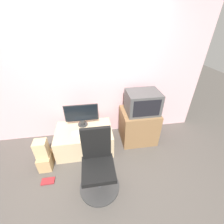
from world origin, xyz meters
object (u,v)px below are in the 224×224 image
at_px(main_monitor, 82,115).
at_px(book, 48,181).
at_px(crt_tv, 143,102).
at_px(office_chair, 98,167).
at_px(keyboard, 82,133).
at_px(mouse, 96,132).
at_px(cardboard_box_lower, 46,161).

relative_size(main_monitor, book, 3.06).
bearing_deg(crt_tv, office_chair, -135.04).
xyz_separation_m(office_chair, book, (-0.78, 0.15, -0.37)).
bearing_deg(office_chair, keyboard, 107.06).
bearing_deg(mouse, keyboard, 173.22).
distance_m(mouse, cardboard_box_lower, 0.95).
height_order(crt_tv, book, crt_tv).
bearing_deg(book, cardboard_box_lower, 102.84).
xyz_separation_m(keyboard, cardboard_box_lower, (-0.63, -0.26, -0.31)).
bearing_deg(office_chair, mouse, 88.94).
bearing_deg(office_chair, cardboard_box_lower, 151.99).
height_order(main_monitor, cardboard_box_lower, main_monitor).
bearing_deg(keyboard, cardboard_box_lower, -157.41).
bearing_deg(main_monitor, keyboard, -91.53).
bearing_deg(mouse, crt_tv, 12.75).
bearing_deg(crt_tv, keyboard, -171.25).
relative_size(mouse, book, 0.29).
distance_m(mouse, book, 1.06).
xyz_separation_m(mouse, cardboard_box_lower, (-0.86, -0.24, -0.32)).
bearing_deg(office_chair, crt_tv, 44.96).
distance_m(keyboard, office_chair, 0.75).
xyz_separation_m(mouse, office_chair, (-0.01, -0.69, -0.07)).
xyz_separation_m(crt_tv, office_chair, (-0.89, -0.89, -0.48)).
distance_m(cardboard_box_lower, book, 0.33).
bearing_deg(mouse, book, -145.92).
xyz_separation_m(keyboard, mouse, (0.23, -0.03, 0.01)).
bearing_deg(crt_tv, cardboard_box_lower, -166.01).
relative_size(keyboard, cardboard_box_lower, 1.26).
bearing_deg(book, keyboard, 45.15).
distance_m(crt_tv, cardboard_box_lower, 1.94).
height_order(mouse, cardboard_box_lower, mouse).
relative_size(crt_tv, cardboard_box_lower, 2.08).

